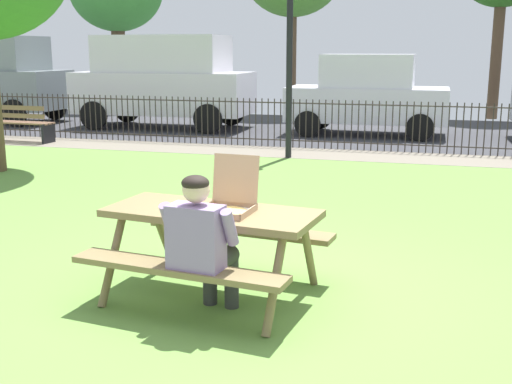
{
  "coord_description": "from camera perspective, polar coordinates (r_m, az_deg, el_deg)",
  "views": [
    {
      "loc": [
        1.34,
        -5.08,
        2.11
      ],
      "look_at": [
        -0.29,
        0.74,
        0.75
      ],
      "focal_mm": 44.9,
      "sensor_mm": 36.0,
      "label": 1
    }
  ],
  "objects": [
    {
      "name": "iron_fence_streetside",
      "position": [
        13.7,
        9.98,
        5.86
      ],
      "size": [
        21.9,
        0.03,
        1.05
      ],
      "color": "#2D2823",
      "rests_on": "ground"
    },
    {
      "name": "street_asphalt",
      "position": [
        17.11,
        11.08,
        5.31
      ],
      "size": [
        28.0,
        6.76,
        0.01
      ],
      "primitive_type": "cube",
      "color": "#38383D"
    },
    {
      "name": "picnic_table_foreground",
      "position": [
        5.49,
        -3.96,
        -3.34
      ],
      "size": [
        1.97,
        1.69,
        0.79
      ],
      "color": "olive",
      "rests_on": "ground"
    },
    {
      "name": "ground",
      "position": [
        7.73,
        5.06,
        -3.3
      ],
      "size": [
        28.0,
        12.46,
        0.02
      ],
      "primitive_type": "cube",
      "color": "#669340"
    },
    {
      "name": "adult_at_table",
      "position": [
        4.97,
        -4.83,
        -4.34
      ],
      "size": [
        0.63,
        0.62,
        1.19
      ],
      "color": "#333333",
      "rests_on": "ground"
    },
    {
      "name": "parked_car_left",
      "position": [
        17.65,
        -8.25,
        9.91
      ],
      "size": [
        4.72,
        2.11,
        2.46
      ],
      "color": "silver",
      "rests_on": "ground"
    },
    {
      "name": "pizza_box_open",
      "position": [
        5.35,
        -2.4,
        -0.86
      ],
      "size": [
        0.44,
        0.48,
        0.46
      ],
      "color": "tan",
      "rests_on": "picnic_table_foreground"
    },
    {
      "name": "parked_car_center",
      "position": [
        16.26,
        9.89,
        8.59
      ],
      "size": [
        3.91,
        1.84,
        1.98
      ],
      "color": "white",
      "rests_on": "ground"
    },
    {
      "name": "lamp_post_walkway",
      "position": [
        12.55,
        3.02,
        14.4
      ],
      "size": [
        0.28,
        0.28,
        4.1
      ],
      "color": "black",
      "rests_on": "ground"
    },
    {
      "name": "cobblestone_walkway",
      "position": [
        13.08,
        9.57,
        3.18
      ],
      "size": [
        28.0,
        1.4,
        0.01
      ],
      "primitive_type": "cube",
      "color": "gray"
    },
    {
      "name": "park_bench_left",
      "position": [
        15.8,
        -20.34,
        5.71
      ],
      "size": [
        1.62,
        0.54,
        0.85
      ],
      "color": "#825D46",
      "rests_on": "ground"
    }
  ]
}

